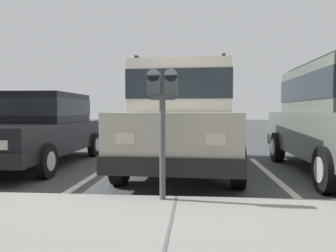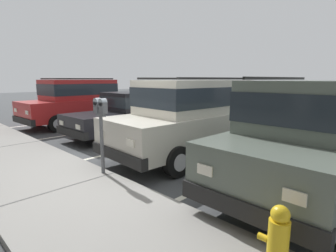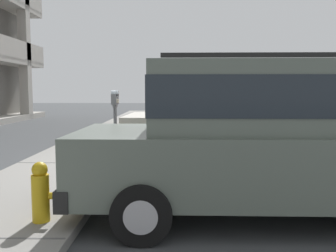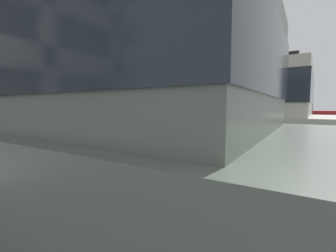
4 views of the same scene
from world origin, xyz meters
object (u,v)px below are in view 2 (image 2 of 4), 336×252
Objects in this scene: silver_suv at (194,114)px; dark_hatchback at (131,112)px; blue_coupe at (79,100)px; parking_meter_near at (101,118)px; fire_hydrant at (278,240)px; red_sedan at (313,131)px.

silver_suv reaches higher than dark_hatchback.
silver_suv is 6.55m from blue_coupe.
parking_meter_near is (0.19, 2.64, 0.16)m from silver_suv.
silver_suv is 2.65m from parking_meter_near.
silver_suv reaches higher than fire_hydrant.
silver_suv reaches higher than parking_meter_near.
dark_hatchback is 3.39m from blue_coupe.
blue_coupe is at bearing -23.43° from parking_meter_near.
dark_hatchback is 0.93× the size of blue_coupe.
silver_suv is 3.22m from dark_hatchback.
red_sedan is 3.17× the size of parking_meter_near.
parking_meter_near is at bearing 154.13° from blue_coupe.
red_sedan is 3.94m from parking_meter_near.
fire_hydrant is at bearing 175.34° from parking_meter_near.
blue_coupe is (9.49, -0.37, 0.00)m from red_sedan.
silver_suv is 1.00× the size of blue_coupe.
parking_meter_near reaches higher than dark_hatchback.
dark_hatchback is at bearing -45.30° from parking_meter_near.
silver_suv is at bearing -40.39° from fire_hydrant.
fire_hydrant is at bearing 152.69° from dark_hatchback.
silver_suv is 1.01× the size of red_sedan.
blue_coupe is 3.21× the size of parking_meter_near.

